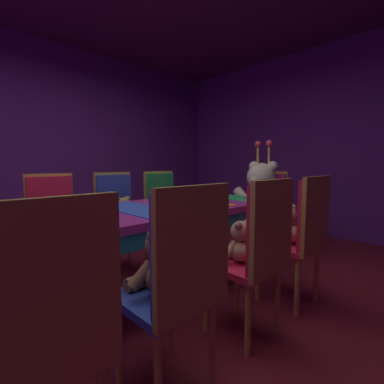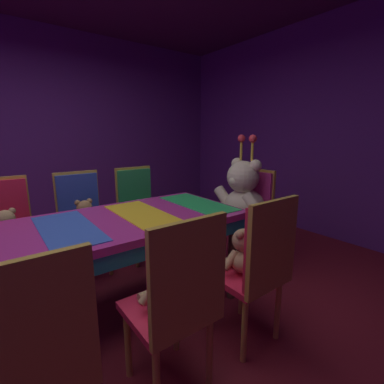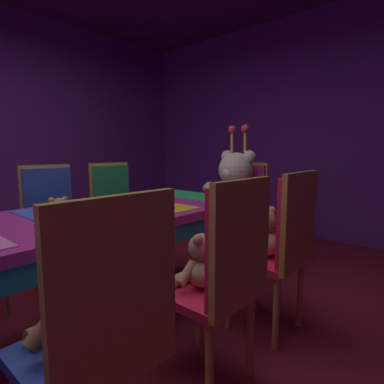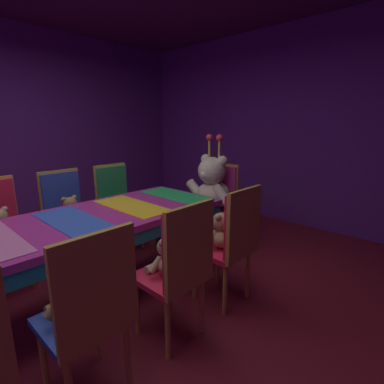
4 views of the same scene
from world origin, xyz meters
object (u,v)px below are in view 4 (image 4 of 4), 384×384
object	(u,v)px
teddy_right_1	(77,293)
teddy_right_3	(220,232)
teddy_left_2	(71,212)
chair_right_1	(91,305)
chair_right_2	(181,261)
banquet_table	(74,231)
chair_right_3	(235,236)
chair_left_2	(65,208)
teddy_left_1	(0,227)
king_teddy_bear	(211,187)
chair_left_3	(115,198)
teddy_right_2	(166,258)
throne_chair	(220,196)

from	to	relation	value
teddy_right_1	teddy_right_3	distance (m)	1.21
teddy_left_2	chair_right_1	bearing A→B (deg)	-21.75
chair_right_2	banquet_table	bearing A→B (deg)	18.85
banquet_table	chair_right_2	xyz separation A→B (m)	(0.86, 0.29, -0.06)
chair_right_3	chair_left_2	bearing A→B (deg)	18.43
chair_left_2	teddy_right_3	xyz separation A→B (m)	(1.58, 0.58, -0.01)
teddy_left_1	king_teddy_bear	size ratio (longest dim) A/B	0.36
chair_left_3	chair_right_1	xyz separation A→B (m)	(1.72, -1.23, 0.00)
chair_left_2	teddy_right_1	xyz separation A→B (m)	(1.58, -0.63, -0.00)
teddy_left_1	teddy_left_2	bearing A→B (deg)	88.06
teddy_right_1	chair_right_2	world-z (taller)	chair_right_2
teddy_left_2	chair_right_3	world-z (taller)	chair_right_3
teddy_right_1	chair_right_3	distance (m)	1.22
teddy_left_1	teddy_right_2	bearing A→B (deg)	22.25
teddy_left_2	chair_left_3	size ratio (longest dim) A/B	0.31
teddy_left_2	teddy_right_1	bearing A→B (deg)	-23.73
banquet_table	king_teddy_bear	distance (m)	1.64
teddy_right_1	teddy_right_2	bearing A→B (deg)	-90.34
chair_left_2	throne_chair	bearing A→B (deg)	59.99
chair_right_1	teddy_right_3	xyz separation A→B (m)	(-0.14, 1.21, -0.01)
teddy_right_1	chair_right_2	distance (m)	0.63
teddy_right_1	teddy_left_1	bearing A→B (deg)	-0.76
throne_chair	king_teddy_bear	distance (m)	0.22
chair_left_3	teddy_left_1	bearing A→B (deg)	-84.43
chair_right_3	king_teddy_bear	bearing A→B (deg)	-41.19
chair_right_1	chair_right_2	bearing A→B (deg)	-89.99
chair_right_1	throne_chair	bearing A→B (deg)	-67.97
throne_chair	chair_left_2	bearing A→B (deg)	-30.01
teddy_right_1	teddy_right_2	size ratio (longest dim) A/B	1.21
teddy_left_2	king_teddy_bear	size ratio (longest dim) A/B	0.35
teddy_left_1	king_teddy_bear	bearing A→B (deg)	69.08
teddy_right_2	king_teddy_bear	world-z (taller)	king_teddy_bear
banquet_table	teddy_right_3	xyz separation A→B (m)	(0.72, 0.88, -0.07)
chair_left_3	chair_right_3	size ratio (longest dim) A/B	1.00
teddy_left_1	chair_right_3	world-z (taller)	chair_right_3
teddy_right_1	king_teddy_bear	distance (m)	2.09
chair_left_2	chair_right_2	world-z (taller)	same
chair_right_1	teddy_right_3	bearing A→B (deg)	-83.16
chair_left_2	teddy_right_1	world-z (taller)	chair_left_2
teddy_right_3	banquet_table	bearing A→B (deg)	50.96
teddy_right_1	banquet_table	bearing A→B (deg)	-24.31
teddy_left_2	throne_chair	xyz separation A→B (m)	(0.72, 1.50, 0.02)
teddy_right_3	king_teddy_bear	distance (m)	1.05
chair_right_2	throne_chair	size ratio (longest dim) A/B	1.00
banquet_table	chair_right_3	bearing A→B (deg)	45.73
king_teddy_bear	teddy_right_1	bearing A→B (deg)	20.04
chair_left_2	chair_left_3	xyz separation A→B (m)	(0.01, 0.60, 0.00)
chair_left_3	chair_right_2	xyz separation A→B (m)	(1.72, -0.61, 0.00)
banquet_table	teddy_right_1	xyz separation A→B (m)	(0.72, -0.32, -0.06)
teddy_right_2	teddy_right_3	world-z (taller)	teddy_right_3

